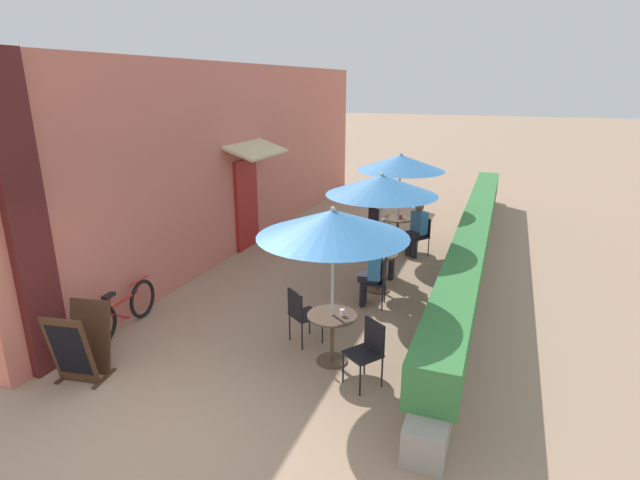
# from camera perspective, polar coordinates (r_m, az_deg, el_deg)

# --- Properties ---
(ground_plane) EXTENTS (120.00, 120.00, 0.00)m
(ground_plane) POSITION_cam_1_polar(r_m,az_deg,el_deg) (6.26, -16.88, -20.54)
(ground_plane) COLOR #9E7F66
(cafe_facade_wall) EXTENTS (0.98, 14.01, 4.20)m
(cafe_facade_wall) POSITION_cam_1_polar(r_m,az_deg,el_deg) (12.24, -7.96, 9.44)
(cafe_facade_wall) COLOR #C66B5B
(cafe_facade_wall) RESTS_ON ground_plane
(planter_hedge) EXTENTS (0.60, 13.01, 1.01)m
(planter_hedge) POSITION_cam_1_polar(r_m,az_deg,el_deg) (11.19, 17.13, -0.12)
(planter_hedge) COLOR gray
(planter_hedge) RESTS_ON ground_plane
(patio_table_near) EXTENTS (0.70, 0.70, 0.73)m
(patio_table_near) POSITION_cam_1_polar(r_m,az_deg,el_deg) (7.06, 1.39, -10.20)
(patio_table_near) COLOR brown
(patio_table_near) RESTS_ON ground_plane
(patio_umbrella_near) EXTENTS (2.02, 2.02, 2.27)m
(patio_umbrella_near) POSITION_cam_1_polar(r_m,az_deg,el_deg) (6.48, 1.49, 1.91)
(patio_umbrella_near) COLOR #B7B7BC
(patio_umbrella_near) RESTS_ON ground_plane
(cafe_chair_near_left) EXTENTS (0.56, 0.56, 0.87)m
(cafe_chair_near_left) POSITION_cam_1_polar(r_m,az_deg,el_deg) (7.52, -2.14, -8.21)
(cafe_chair_near_left) COLOR black
(cafe_chair_near_left) RESTS_ON ground_plane
(cafe_chair_near_right) EXTENTS (0.56, 0.56, 0.87)m
(cafe_chair_near_right) POSITION_cam_1_polar(r_m,az_deg,el_deg) (6.61, 5.46, -12.17)
(cafe_chair_near_right) COLOR black
(cafe_chair_near_right) RESTS_ON ground_plane
(coffee_cup_near) EXTENTS (0.07, 0.07, 0.09)m
(coffee_cup_near) POSITION_cam_1_polar(r_m,az_deg,el_deg) (6.92, 2.53, -8.27)
(coffee_cup_near) COLOR white
(coffee_cup_near) RESTS_ON patio_table_near
(patio_table_mid) EXTENTS (0.70, 0.70, 0.73)m
(patio_table_mid) POSITION_cam_1_polar(r_m,az_deg,el_deg) (9.44, 6.73, -2.93)
(patio_table_mid) COLOR brown
(patio_table_mid) RESTS_ON ground_plane
(patio_umbrella_mid) EXTENTS (2.02, 2.02, 2.27)m
(patio_umbrella_mid) POSITION_cam_1_polar(r_m,az_deg,el_deg) (9.02, 7.07, 6.26)
(patio_umbrella_mid) COLOR #B7B7BC
(patio_umbrella_mid) RESTS_ON ground_plane
(cafe_chair_mid_left) EXTENTS (0.45, 0.45, 0.87)m
(cafe_chair_mid_left) POSITION_cam_1_polar(r_m,az_deg,el_deg) (8.79, 6.67, -4.40)
(cafe_chair_mid_left) COLOR black
(cafe_chair_mid_left) RESTS_ON ground_plane
(seated_patron_mid_left) EXTENTS (0.44, 0.37, 1.25)m
(seated_patron_mid_left) POSITION_cam_1_polar(r_m,az_deg,el_deg) (8.74, 5.98, -3.30)
(seated_patron_mid_left) COLOR #23232D
(seated_patron_mid_left) RESTS_ON ground_plane
(cafe_chair_mid_right) EXTENTS (0.45, 0.45, 0.87)m
(cafe_chair_mid_right) POSITION_cam_1_polar(r_m,az_deg,el_deg) (10.09, 6.78, -1.47)
(cafe_chair_mid_right) COLOR black
(cafe_chair_mid_right) RESTS_ON ground_plane
(seated_patron_mid_right) EXTENTS (0.44, 0.37, 1.25)m
(seated_patron_mid_right) POSITION_cam_1_polar(r_m,az_deg,el_deg) (10.02, 7.45, -0.60)
(seated_patron_mid_right) COLOR #23232D
(seated_patron_mid_right) RESTS_ON ground_plane
(coffee_cup_mid) EXTENTS (0.07, 0.07, 0.09)m
(coffee_cup_mid) POSITION_cam_1_polar(r_m,az_deg,el_deg) (9.39, 6.03, -1.24)
(coffee_cup_mid) COLOR #232328
(coffee_cup_mid) RESTS_ON patio_table_mid
(patio_table_far) EXTENTS (0.70, 0.70, 0.73)m
(patio_table_far) POSITION_cam_1_polar(r_m,az_deg,el_deg) (11.97, 8.86, 1.42)
(patio_table_far) COLOR brown
(patio_table_far) RESTS_ON ground_plane
(patio_umbrella_far) EXTENTS (2.02, 2.02, 2.27)m
(patio_umbrella_far) POSITION_cam_1_polar(r_m,az_deg,el_deg) (11.64, 9.22, 8.71)
(patio_umbrella_far) COLOR #B7B7BC
(patio_umbrella_far) RESTS_ON ground_plane
(cafe_chair_far_left) EXTENTS (0.56, 0.56, 0.87)m
(cafe_chair_far_left) POSITION_cam_1_polar(r_m,az_deg,el_deg) (11.53, 11.39, 0.75)
(cafe_chair_far_left) COLOR black
(cafe_chair_far_left) RESTS_ON ground_plane
(seated_patron_far_left) EXTENTS (0.50, 0.51, 1.25)m
(seated_patron_far_left) POSITION_cam_1_polar(r_m,az_deg,el_deg) (11.41, 11.04, 1.48)
(seated_patron_far_left) COLOR #23232D
(seated_patron_far_left) RESTS_ON ground_plane
(cafe_chair_far_right) EXTENTS (0.56, 0.56, 0.87)m
(cafe_chair_far_right) POSITION_cam_1_polar(r_m,az_deg,el_deg) (12.42, 6.51, 2.19)
(cafe_chair_far_right) COLOR black
(cafe_chair_far_right) RESTS_ON ground_plane
(coffee_cup_far) EXTENTS (0.07, 0.07, 0.09)m
(coffee_cup_far) POSITION_cam_1_polar(r_m,az_deg,el_deg) (11.90, 9.23, 2.68)
(coffee_cup_far) COLOR #B73D3D
(coffee_cup_far) RESTS_ON patio_table_far
(bicycle_leaning) EXTENTS (0.20, 1.66, 0.74)m
(bicycle_leaning) POSITION_cam_1_polar(r_m,az_deg,el_deg) (8.55, -21.59, -7.53)
(bicycle_leaning) COLOR black
(bicycle_leaning) RESTS_ON ground_plane
(menu_board) EXTENTS (0.68, 0.71, 1.01)m
(menu_board) POSITION_cam_1_polar(r_m,az_deg,el_deg) (7.41, -25.67, -10.67)
(menu_board) COLOR #422819
(menu_board) RESTS_ON ground_plane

